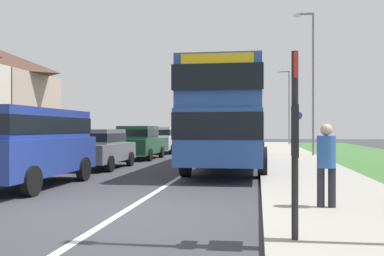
% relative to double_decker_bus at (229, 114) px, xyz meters
% --- Properties ---
extents(ground_plane, '(120.00, 120.00, 0.00)m').
position_rel_double_decker_bus_xyz_m(ground_plane, '(-1.41, -9.10, -2.14)').
color(ground_plane, '#38383D').
extents(lane_marking_centre, '(0.14, 60.00, 0.01)m').
position_rel_double_decker_bus_xyz_m(lane_marking_centre, '(-1.41, -1.10, -2.14)').
color(lane_marking_centre, silver).
rests_on(lane_marking_centre, ground_plane).
extents(pavement_near_side, '(3.20, 68.00, 0.12)m').
position_rel_double_decker_bus_xyz_m(pavement_near_side, '(2.79, -3.10, -2.08)').
color(pavement_near_side, '#9E998E').
rests_on(pavement_near_side, ground_plane).
extents(double_decker_bus, '(2.80, 10.39, 3.70)m').
position_rel_double_decker_bus_xyz_m(double_decker_bus, '(0.00, 0.00, 0.00)').
color(double_decker_bus, '#284C93').
rests_on(double_decker_bus, ground_plane).
extents(parked_van_blue, '(2.11, 4.91, 2.11)m').
position_rel_double_decker_bus_xyz_m(parked_van_blue, '(-5.06, -6.02, -0.88)').
color(parked_van_blue, navy).
rests_on(parked_van_blue, ground_plane).
extents(parked_car_grey, '(1.90, 4.10, 1.55)m').
position_rel_double_decker_bus_xyz_m(parked_car_grey, '(-5.09, -0.61, -1.28)').
color(parked_car_grey, slate).
rests_on(parked_car_grey, ground_plane).
extents(parked_car_dark_green, '(1.96, 4.21, 1.71)m').
position_rel_double_decker_bus_xyz_m(parked_car_dark_green, '(-4.98, 4.74, -1.20)').
color(parked_car_dark_green, '#19472D').
rests_on(parked_car_dark_green, ground_plane).
extents(parked_car_silver, '(2.01, 4.55, 1.69)m').
position_rel_double_decker_bus_xyz_m(parked_car_silver, '(-5.04, 10.35, -1.21)').
color(parked_car_silver, '#B7B7BC').
rests_on(parked_car_silver, ground_plane).
extents(pedestrian_at_stop, '(0.34, 0.34, 1.67)m').
position_rel_double_decker_bus_xyz_m(pedestrian_at_stop, '(2.36, -8.59, -1.17)').
color(pedestrian_at_stop, '#23232D').
rests_on(pedestrian_at_stop, ground_plane).
extents(bus_stop_sign, '(0.09, 0.52, 2.60)m').
position_rel_double_decker_bus_xyz_m(bus_stop_sign, '(1.59, -11.06, -0.60)').
color(bus_stop_sign, black).
rests_on(bus_stop_sign, ground_plane).
extents(cycle_route_sign, '(0.44, 0.08, 2.52)m').
position_rel_double_decker_bus_xyz_m(cycle_route_sign, '(3.33, 7.65, -0.71)').
color(cycle_route_sign, slate).
rests_on(cycle_route_sign, ground_plane).
extents(street_lamp_mid, '(1.14, 0.20, 7.99)m').
position_rel_double_decker_bus_xyz_m(street_lamp_mid, '(4.04, 7.67, 2.41)').
color(street_lamp_mid, slate).
rests_on(street_lamp_mid, ground_plane).
extents(street_lamp_far, '(1.14, 0.20, 7.00)m').
position_rel_double_decker_bus_xyz_m(street_lamp_far, '(3.91, 24.54, 1.90)').
color(street_lamp_far, slate).
rests_on(street_lamp_far, ground_plane).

